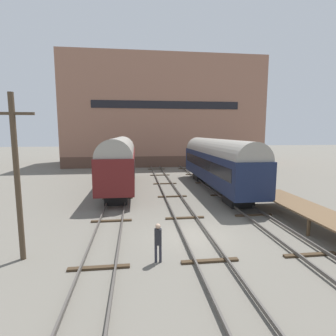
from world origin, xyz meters
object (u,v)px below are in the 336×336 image
Objects in this scene: train_car_maroon at (119,160)px; utility_pole at (17,175)px; train_car_navy at (217,161)px; person_worker at (158,239)px.

train_car_maroon is 14.99m from utility_pole.
train_car_navy reaches higher than person_worker.
person_worker is at bearing -10.02° from utility_pole.
person_worker is 0.24× the size of utility_pole.
train_car_maroon reaches higher than train_car_navy.
train_car_maroon is at bearing 171.95° from train_car_navy.
train_car_navy is 16.03m from person_worker.
utility_pole is (-13.22, -13.16, 0.95)m from train_car_navy.
person_worker is at bearing -116.59° from train_car_navy.
utility_pole is (-6.09, 1.08, 2.79)m from person_worker.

